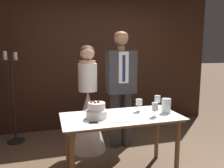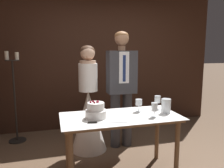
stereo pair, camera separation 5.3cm
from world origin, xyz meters
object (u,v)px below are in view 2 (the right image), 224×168
at_px(cake_knife, 100,122).
at_px(groom, 121,83).
at_px(wine_glass_far, 154,107).
at_px(candle_stand, 15,101).
at_px(cake_table, 121,124).
at_px(wine_glass_middle, 158,100).
at_px(tiered_cake, 96,111).
at_px(bride, 89,112).
at_px(hurricane_candle, 166,106).
at_px(wine_glass_near, 139,103).

xyz_separation_m(cake_knife, groom, (0.55, 0.98, 0.27)).
relative_size(wine_glass_far, candle_stand, 0.11).
height_order(cake_table, wine_glass_middle, wine_glass_middle).
distance_m(tiered_cake, bride, 0.83).
distance_m(cake_table, tiered_cake, 0.35).
bearing_deg(candle_stand, tiered_cake, -52.66).
relative_size(wine_glass_middle, bride, 0.11).
bearing_deg(candle_stand, cake_knife, -55.88).
bearing_deg(wine_glass_far, cake_table, 158.92).
distance_m(wine_glass_middle, wine_glass_far, 0.36).
xyz_separation_m(wine_glass_far, hurricane_candle, (0.21, 0.11, -0.03)).
relative_size(cake_table, wine_glass_near, 8.76).
distance_m(cake_knife, hurricane_candle, 0.89).
xyz_separation_m(wine_glass_near, wine_glass_far, (0.09, -0.26, 0.00)).
distance_m(cake_table, wine_glass_far, 0.45).
height_order(cake_table, wine_glass_near, wine_glass_near).
bearing_deg(tiered_cake, wine_glass_middle, 10.46).
bearing_deg(wine_glass_far, wine_glass_near, 109.25).
xyz_separation_m(tiered_cake, hurricane_candle, (0.88, -0.03, 0.00)).
relative_size(hurricane_candle, bride, 0.11).
distance_m(cake_table, cake_knife, 0.36).
bearing_deg(cake_knife, groom, 71.99).
bearing_deg(tiered_cake, wine_glass_far, -12.01).
height_order(cake_knife, hurricane_candle, hurricane_candle).
xyz_separation_m(hurricane_candle, bride, (-0.84, 0.82, -0.25)).
bearing_deg(groom, cake_table, -108.24).
bearing_deg(cake_table, wine_glass_far, -21.08).
bearing_deg(tiered_cake, groom, 54.66).
relative_size(cake_knife, hurricane_candle, 2.37).
bearing_deg(wine_glass_middle, candle_stand, 146.97).
distance_m(tiered_cake, cake_knife, 0.20).
height_order(wine_glass_middle, wine_glass_far, wine_glass_middle).
relative_size(tiered_cake, wine_glass_middle, 1.35).
height_order(cake_table, bride, bride).
bearing_deg(groom, wine_glass_far, -83.49).
bearing_deg(groom, cake_knife, -119.48).
bearing_deg(cake_knife, hurricane_candle, 21.63).
height_order(tiered_cake, candle_stand, candle_stand).
height_order(hurricane_candle, candle_stand, candle_stand).
bearing_deg(candle_stand, wine_glass_middle, -33.03).
xyz_separation_m(wine_glass_middle, candle_stand, (-1.95, 1.27, -0.18)).
xyz_separation_m(tiered_cake, wine_glass_far, (0.67, -0.14, 0.04)).
bearing_deg(tiered_cake, hurricane_candle, -2.16).
xyz_separation_m(wine_glass_near, wine_glass_middle, (0.28, 0.04, 0.02)).
height_order(wine_glass_near, hurricane_candle, hurricane_candle).
distance_m(wine_glass_middle, bride, 1.07).
distance_m(hurricane_candle, bride, 1.20).
relative_size(groom, candle_stand, 1.19).
bearing_deg(groom, wine_glass_middle, -64.67).
distance_m(cake_table, hurricane_candle, 0.61).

